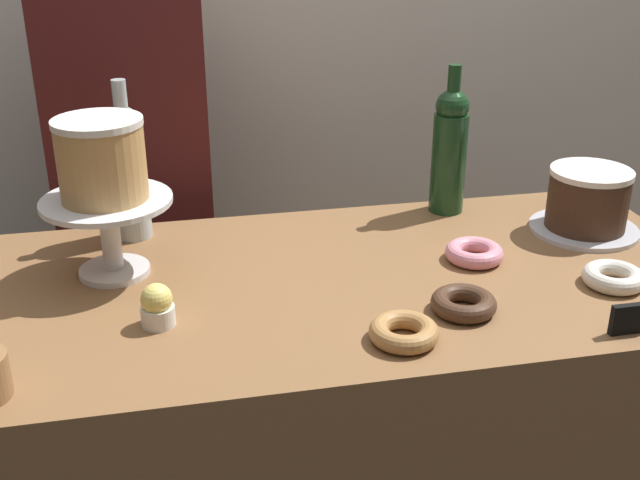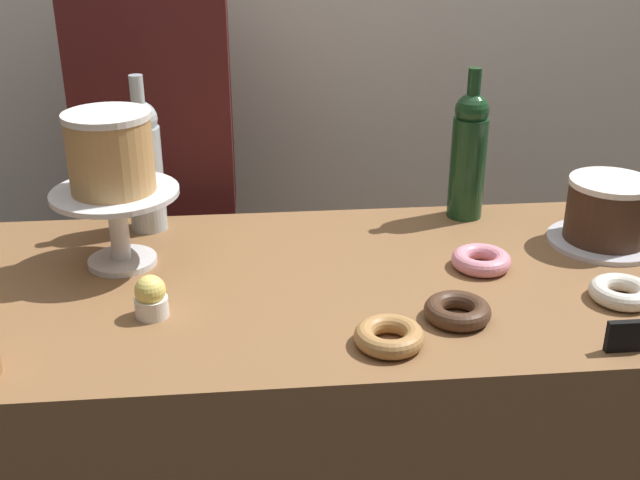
{
  "view_description": "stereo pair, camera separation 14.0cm",
  "coord_description": "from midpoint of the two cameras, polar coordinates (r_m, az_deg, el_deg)",
  "views": [
    {
      "loc": [
        -0.26,
        -1.25,
        1.58
      ],
      "look_at": [
        0.0,
        0.0,
        1.0
      ],
      "focal_mm": 43.78,
      "sensor_mm": 36.0,
      "label": 1
    },
    {
      "loc": [
        -0.12,
        -1.27,
        1.58
      ],
      "look_at": [
        0.0,
        0.0,
        1.0
      ],
      "focal_mm": 43.78,
      "sensor_mm": 36.0,
      "label": 2
    }
  ],
  "objects": [
    {
      "name": "barista_figure",
      "position": [
        1.99,
        -15.15,
        1.49
      ],
      "size": [
        0.36,
        0.22,
        1.6
      ],
      "color": "black",
      "rests_on": "ground_plane"
    },
    {
      "name": "donut_sugar",
      "position": [
        1.48,
        18.18,
        -2.66
      ],
      "size": [
        0.11,
        0.11,
        0.03
      ],
      "color": "silver",
      "rests_on": "display_counter"
    },
    {
      "name": "chocolate_round_cake",
      "position": [
        1.68,
        16.78,
        2.88
      ],
      "size": [
        0.17,
        0.17,
        0.13
      ],
      "color": "#3D2619",
      "rests_on": "silver_serving_platter"
    },
    {
      "name": "display_counter",
      "position": [
        1.7,
        -2.47,
        -17.0
      ],
      "size": [
        1.5,
        0.68,
        0.92
      ],
      "color": "brown",
      "rests_on": "ground_plane"
    },
    {
      "name": "price_sign_chalkboard",
      "position": [
        1.33,
        19.01,
        -5.54
      ],
      "size": [
        0.07,
        0.01,
        0.05
      ],
      "color": "black",
      "rests_on": "display_counter"
    },
    {
      "name": "cupcake_lemon",
      "position": [
        1.32,
        -14.84,
        -4.78
      ],
      "size": [
        0.06,
        0.06,
        0.07
      ],
      "color": "white",
      "rests_on": "display_counter"
    },
    {
      "name": "donut_maple",
      "position": [
        1.24,
        2.93,
        -6.82
      ],
      "size": [
        0.11,
        0.11,
        0.03
      ],
      "color": "#B27F47",
      "rests_on": "display_counter"
    },
    {
      "name": "wine_bottle_clear",
      "position": [
        1.63,
        -16.32,
        4.9
      ],
      "size": [
        0.08,
        0.08,
        0.33
      ],
      "color": "#B2BCC1",
      "rests_on": "display_counter"
    },
    {
      "name": "wine_bottle_green",
      "position": [
        1.71,
        7.14,
        6.62
      ],
      "size": [
        0.08,
        0.08,
        0.33
      ],
      "color": "#193D1E",
      "rests_on": "display_counter"
    },
    {
      "name": "white_layer_cake",
      "position": [
        1.44,
        -18.41,
        5.57
      ],
      "size": [
        0.16,
        0.16,
        0.15
      ],
      "color": "tan",
      "rests_on": "cake_stand_pedestal"
    },
    {
      "name": "cake_stand_pedestal",
      "position": [
        1.48,
        -17.81,
        1.14
      ],
      "size": [
        0.24,
        0.24,
        0.15
      ],
      "color": "silver",
      "rests_on": "display_counter"
    },
    {
      "name": "back_wall",
      "position": [
        2.2,
        -6.99,
        16.75
      ],
      "size": [
        6.0,
        0.05,
        2.6
      ],
      "color": "silver",
      "rests_on": "ground_plane"
    },
    {
      "name": "donut_chocolate",
      "position": [
        1.33,
        7.51,
        -4.69
      ],
      "size": [
        0.11,
        0.11,
        0.03
      ],
      "color": "#472D1E",
      "rests_on": "display_counter"
    },
    {
      "name": "donut_pink",
      "position": [
        1.52,
        8.63,
        -0.99
      ],
      "size": [
        0.11,
        0.11,
        0.03
      ],
      "color": "pink",
      "rests_on": "display_counter"
    },
    {
      "name": "silver_serving_platter",
      "position": [
        1.71,
        16.51,
        0.74
      ],
      "size": [
        0.22,
        0.22,
        0.01
      ],
      "color": "silver",
      "rests_on": "display_counter"
    }
  ]
}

